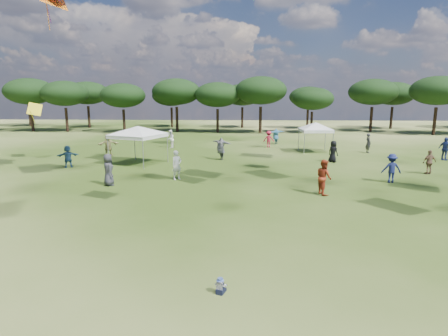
{
  "coord_description": "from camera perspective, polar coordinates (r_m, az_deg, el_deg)",
  "views": [
    {
      "loc": [
        0.63,
        -6.9,
        5.16
      ],
      "look_at": [
        0.05,
        6.0,
        2.62
      ],
      "focal_mm": 30.0,
      "sensor_mm": 36.0,
      "label": 1
    }
  ],
  "objects": [
    {
      "name": "toddler",
      "position": [
        10.33,
        -0.55,
        -17.59
      ],
      "size": [
        0.33,
        0.36,
        0.45
      ],
      "rotation": [
        0.0,
        0.0,
        -0.33
      ],
      "color": "black",
      "rests_on": "ground"
    },
    {
      "name": "festival_crowd",
      "position": [
        29.76,
        3.0,
        2.85
      ],
      "size": [
        29.88,
        21.65,
        1.91
      ],
      "color": "navy",
      "rests_on": "ground"
    },
    {
      "name": "tent_right",
      "position": [
        34.85,
        13.84,
        6.56
      ],
      "size": [
        5.42,
        5.42,
        3.0
      ],
      "rotation": [
        0.0,
        0.0,
        0.05
      ],
      "color": "gray",
      "rests_on": "ground"
    },
    {
      "name": "tree_line",
      "position": [
        54.34,
        4.53,
        11.38
      ],
      "size": [
        108.78,
        17.63,
        7.77
      ],
      "color": "black",
      "rests_on": "ground"
    },
    {
      "name": "tent_left",
      "position": [
        28.68,
        -13.02,
        6.0
      ],
      "size": [
        6.18,
        6.18,
        3.16
      ],
      "rotation": [
        0.0,
        0.0,
        -0.38
      ],
      "color": "gray",
      "rests_on": "ground"
    }
  ]
}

